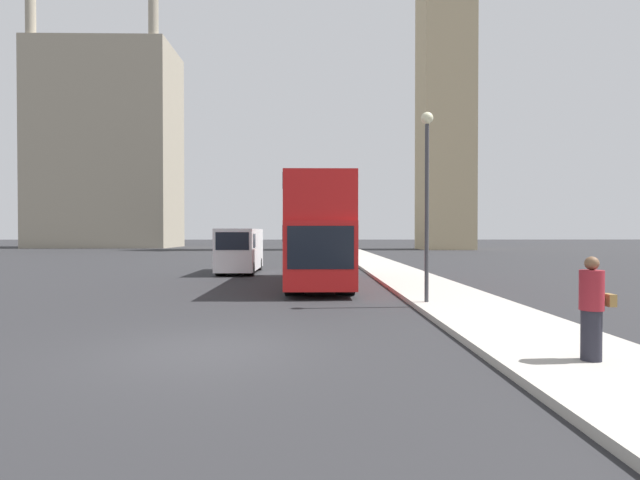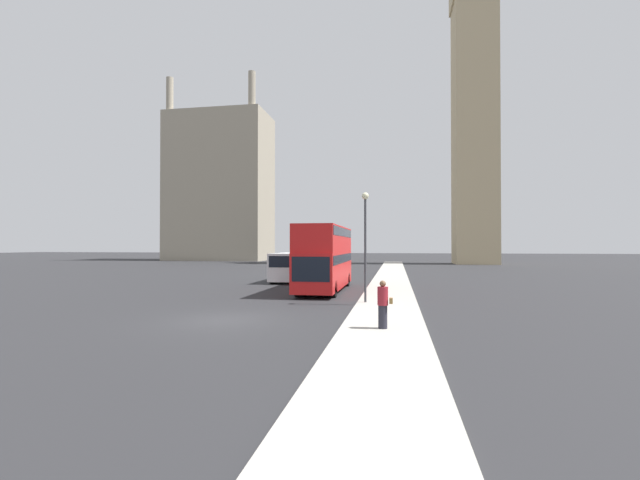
{
  "view_description": "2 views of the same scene",
  "coord_description": "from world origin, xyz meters",
  "px_view_note": "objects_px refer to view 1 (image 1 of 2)",
  "views": [
    {
      "loc": [
        1.99,
        -9.35,
        2.21
      ],
      "look_at": [
        2.34,
        10.48,
        1.92
      ],
      "focal_mm": 28.0,
      "sensor_mm": 36.0,
      "label": 1
    },
    {
      "loc": [
        6.97,
        -16.59,
        3.07
      ],
      "look_at": [
        0.19,
        21.58,
        3.54
      ],
      "focal_mm": 24.0,
      "sensor_mm": 36.0,
      "label": 2
    }
  ],
  "objects_px": {
    "clock_tower": "(445,6)",
    "pedestrian": "(592,309)",
    "street_lamp": "(427,177)",
    "white_van": "(240,249)",
    "red_double_decker_bus": "(318,228)"
  },
  "relations": [
    {
      "from": "clock_tower",
      "to": "white_van",
      "type": "xyz_separation_m",
      "value": [
        -21.66,
        -38.57,
        -30.88
      ]
    },
    {
      "from": "clock_tower",
      "to": "street_lamp",
      "type": "height_order",
      "value": "clock_tower"
    },
    {
      "from": "white_van",
      "to": "pedestrian",
      "type": "relative_size",
      "value": 3.35
    },
    {
      "from": "clock_tower",
      "to": "street_lamp",
      "type": "xyz_separation_m",
      "value": [
        -14.31,
        -51.23,
        -28.31
      ]
    },
    {
      "from": "white_van",
      "to": "pedestrian",
      "type": "distance_m",
      "value": 21.22
    },
    {
      "from": "white_van",
      "to": "clock_tower",
      "type": "bearing_deg",
      "value": 60.69
    },
    {
      "from": "white_van",
      "to": "pedestrian",
      "type": "xyz_separation_m",
      "value": [
        8.44,
        -19.47,
        -0.31
      ]
    },
    {
      "from": "white_van",
      "to": "street_lamp",
      "type": "bearing_deg",
      "value": -59.87
    },
    {
      "from": "white_van",
      "to": "pedestrian",
      "type": "bearing_deg",
      "value": -66.57
    },
    {
      "from": "street_lamp",
      "to": "pedestrian",
      "type": "bearing_deg",
      "value": -80.88
    },
    {
      "from": "clock_tower",
      "to": "pedestrian",
      "type": "height_order",
      "value": "clock_tower"
    },
    {
      "from": "clock_tower",
      "to": "pedestrian",
      "type": "distance_m",
      "value": 67.2
    },
    {
      "from": "pedestrian",
      "to": "street_lamp",
      "type": "bearing_deg",
      "value": 99.12
    },
    {
      "from": "clock_tower",
      "to": "pedestrian",
      "type": "bearing_deg",
      "value": -102.83
    },
    {
      "from": "red_double_decker_bus",
      "to": "white_van",
      "type": "relative_size",
      "value": 1.79
    }
  ]
}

